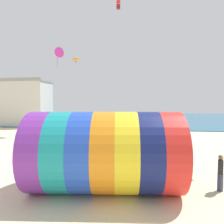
% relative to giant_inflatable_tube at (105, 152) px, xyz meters
% --- Properties ---
extents(ground_plane, '(120.00, 120.00, 0.00)m').
position_rel_giant_inflatable_tube_xyz_m(ground_plane, '(1.16, -0.04, -1.74)').
color(ground_plane, beige).
extents(sea, '(120.00, 40.00, 0.10)m').
position_rel_giant_inflatable_tube_xyz_m(sea, '(1.16, 39.82, -1.69)').
color(sea, '#236084').
rests_on(sea, ground).
extents(giant_inflatable_tube, '(6.85, 4.26, 3.48)m').
position_rel_giant_inflatable_tube_xyz_m(giant_inflatable_tube, '(0.00, 0.00, 0.00)').
color(giant_inflatable_tube, purple).
rests_on(giant_inflatable_tube, ground).
extents(kite_handler, '(0.32, 0.41, 1.61)m').
position_rel_giant_inflatable_tube_xyz_m(kite_handler, '(4.97, 0.80, -0.92)').
color(kite_handler, '#383D56').
rests_on(kite_handler, ground).
extents(kite_magenta_delta, '(1.73, 1.73, 2.26)m').
position_rel_giant_inflatable_tube_xyz_m(kite_magenta_delta, '(-8.87, 15.77, 7.89)').
color(kite_magenta_delta, '#D1339E').
extents(kite_orange_parafoil, '(1.14, 0.73, 0.54)m').
position_rel_giant_inflatable_tube_xyz_m(kite_orange_parafoil, '(-6.77, 16.42, 7.21)').
color(kite_orange_parafoil, orange).
extents(kite_red_box, '(0.40, 0.40, 1.03)m').
position_rel_giant_inflatable_tube_xyz_m(kite_red_box, '(-1.01, 12.08, 11.53)').
color(kite_red_box, red).
extents(bystander_mid_beach, '(0.41, 0.33, 1.79)m').
position_rel_giant_inflatable_tube_xyz_m(bystander_mid_beach, '(-0.31, 9.59, -0.81)').
color(bystander_mid_beach, '#383D56').
rests_on(bystander_mid_beach, ground).
extents(promenade_building, '(12.34, 4.33, 7.31)m').
position_rel_giant_inflatable_tube_xyz_m(promenade_building, '(-19.44, 22.36, 1.92)').
color(promenade_building, beige).
rests_on(promenade_building, ground).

